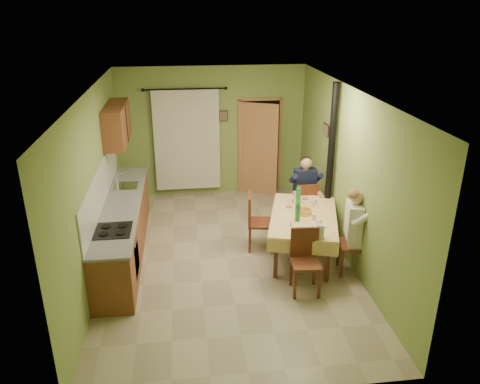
{
  "coord_description": "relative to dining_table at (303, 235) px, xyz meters",
  "views": [
    {
      "loc": [
        -0.62,
        -6.87,
        4.02
      ],
      "look_at": [
        0.25,
        0.1,
        1.15
      ],
      "focal_mm": 35.0,
      "sensor_mm": 36.0,
      "label": 1
    }
  ],
  "objects": [
    {
      "name": "man_far",
      "position": [
        0.28,
        1.02,
        0.5
      ],
      "size": [
        0.58,
        0.47,
        1.39
      ],
      "rotation": [
        0.0,
        0.0,
        -0.01
      ],
      "color": "#141938",
      "rests_on": "chair_far"
    },
    {
      "name": "doorway",
      "position": [
        -0.26,
        2.96,
        0.67
      ],
      "size": [
        0.96,
        0.4,
        2.15
      ],
      "color": "black",
      "rests_on": "ground"
    },
    {
      "name": "stove_flue",
      "position": [
        0.61,
        0.68,
        0.64
      ],
      "size": [
        0.24,
        0.24,
        2.8
      ],
      "color": "black",
      "rests_on": "ground"
    },
    {
      "name": "floor",
      "position": [
        -1.29,
        0.08,
        -0.38
      ],
      "size": [
        4.0,
        6.0,
        0.01
      ],
      "primitive_type": "cube",
      "color": "tan",
      "rests_on": "ground"
    },
    {
      "name": "chair_near",
      "position": [
        -0.22,
        -1.04,
        -0.09
      ],
      "size": [
        0.44,
        0.44,
        0.97
      ],
      "rotation": [
        0.0,
        0.0,
        3.07
      ],
      "color": "#602C1A",
      "rests_on": "ground"
    },
    {
      "name": "upper_cabinets",
      "position": [
        -3.11,
        1.78,
        1.57
      ],
      "size": [
        0.35,
        1.4,
        0.7
      ],
      "primitive_type": "cube",
      "color": "brown",
      "rests_on": "room_shell"
    },
    {
      "name": "curtain",
      "position": [
        -1.84,
        2.98,
        0.88
      ],
      "size": [
        1.7,
        0.07,
        2.22
      ],
      "color": "black",
      "rests_on": "ground"
    },
    {
      "name": "tableware",
      "position": [
        -0.01,
        -0.11,
        0.45
      ],
      "size": [
        0.6,
        1.63,
        0.33
      ],
      "color": "white",
      "rests_on": "dining_table"
    },
    {
      "name": "chair_right",
      "position": [
        0.67,
        -0.6,
        -0.09
      ],
      "size": [
        0.5,
        0.5,
        0.99
      ],
      "rotation": [
        0.0,
        0.0,
        1.39
      ],
      "color": "#602C1A",
      "rests_on": "ground"
    },
    {
      "name": "chair_far",
      "position": [
        0.28,
        1.0,
        -0.09
      ],
      "size": [
        0.4,
        0.4,
        0.96
      ],
      "rotation": [
        0.0,
        0.0,
        -0.01
      ],
      "color": "#602C1A",
      "rests_on": "ground"
    },
    {
      "name": "picture_back",
      "position": [
        -1.04,
        3.05,
        1.37
      ],
      "size": [
        0.19,
        0.03,
        0.23
      ],
      "primitive_type": "cube",
      "color": "black",
      "rests_on": "room_shell"
    },
    {
      "name": "dining_table",
      "position": [
        0.0,
        0.0,
        0.0
      ],
      "size": [
        1.49,
        1.99,
        0.76
      ],
      "rotation": [
        0.0,
        0.0,
        -0.27
      ],
      "color": "#EEC67B",
      "rests_on": "ground"
    },
    {
      "name": "kitchen_run",
      "position": [
        -3.0,
        0.47,
        0.1
      ],
      "size": [
        0.64,
        3.64,
        1.56
      ],
      "color": "brown",
      "rests_on": "ground"
    },
    {
      "name": "man_right",
      "position": [
        0.66,
        -0.6,
        0.5
      ],
      "size": [
        0.53,
        0.62,
        1.39
      ],
      "rotation": [
        0.0,
        0.0,
        1.39
      ],
      "color": "silver",
      "rests_on": "chair_right"
    },
    {
      "name": "picture_right",
      "position": [
        0.68,
        1.28,
        1.47
      ],
      "size": [
        0.03,
        0.31,
        0.21
      ],
      "primitive_type": "cube",
      "color": "brown",
      "rests_on": "room_shell"
    },
    {
      "name": "room_shell",
      "position": [
        -1.29,
        0.08,
        1.44
      ],
      "size": [
        4.04,
        6.04,
        2.82
      ],
      "color": "#84A152",
      "rests_on": "ground"
    },
    {
      "name": "chair_left",
      "position": [
        -0.67,
        0.36,
        -0.09
      ],
      "size": [
        0.51,
        0.51,
        1.0
      ],
      "rotation": [
        0.0,
        0.0,
        -1.73
      ],
      "color": "#602C1A",
      "rests_on": "ground"
    }
  ]
}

